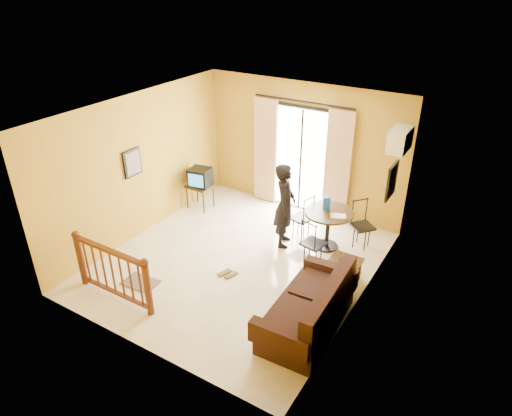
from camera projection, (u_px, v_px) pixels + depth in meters
The scene contains 19 objects.
ground at pixel (239, 261), 8.38m from camera, with size 5.00×5.00×0.00m, color beige.
room_shell at pixel (237, 177), 7.58m from camera, with size 5.00×5.00×5.00m.
balcony_door at pixel (301, 159), 9.66m from camera, with size 2.25×0.14×2.46m.
tv_table at pixel (200, 188), 10.04m from camera, with size 0.54×0.45×0.55m.
television at pixel (200, 177), 9.90m from camera, with size 0.50×0.47×0.40m.
picture_left at pixel (133, 163), 8.52m from camera, with size 0.05×0.42×0.52m.
dining_table at pixel (328, 219), 8.54m from camera, with size 0.93×0.93×0.77m.
water_jug at pixel (327, 203), 8.49m from camera, with size 0.14×0.14×0.26m, color blue.
serving_tray at pixel (338, 216), 8.29m from camera, with size 0.28×0.18×0.02m, color beige.
dining_chairs at pixel (324, 249), 8.75m from camera, with size 1.66×1.55×0.95m.
air_conditioner at pixel (400, 140), 7.88m from camera, with size 0.31×0.60×0.40m.
botanical_print at pixel (392, 181), 7.57m from camera, with size 0.05×0.50×0.60m.
coffee_table at pixel (339, 274), 7.58m from camera, with size 0.52×0.93×0.41m.
bowl at pixel (344, 262), 7.61m from camera, with size 0.17×0.17×0.05m, color #513D1B.
sofa at pixel (311, 311), 6.69m from camera, with size 0.95×1.92×0.90m.
standing_person at pixel (285, 205), 8.55m from camera, with size 0.61×0.40×1.66m, color black.
stair_balustrade at pixel (112, 269), 7.21m from camera, with size 1.63×0.13×1.04m.
doormat at pixel (141, 282), 7.81m from camera, with size 0.60×0.40×0.02m, color #5D574A.
sandals at pixel (228, 274), 8.02m from camera, with size 0.31×0.27×0.03m.
Camera 1 is at (3.87, -5.76, 4.82)m, focal length 32.00 mm.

